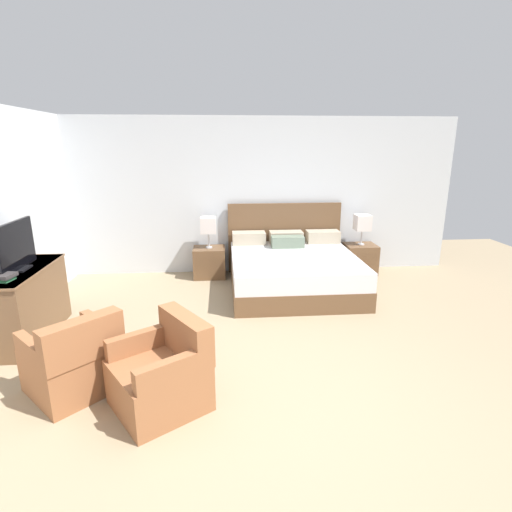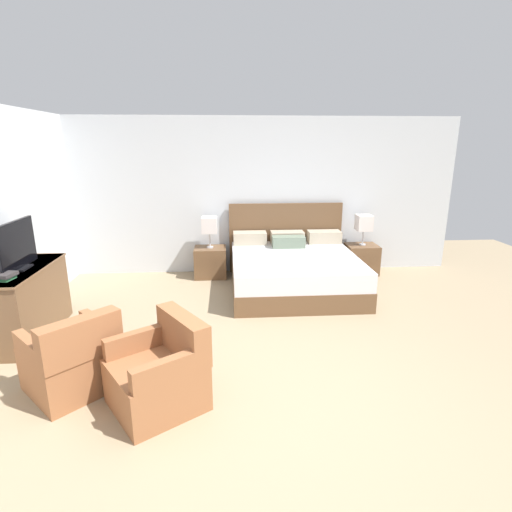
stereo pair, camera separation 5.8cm
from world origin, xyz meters
The scene contains 13 objects.
ground_plane centered at (0.00, 0.00, 0.00)m, with size 11.63×11.63×0.00m, color #998466.
wall_back centered at (0.00, 3.91, 1.29)m, with size 7.03×0.06×2.59m, color silver.
bed centered at (0.63, 2.92, 0.31)m, with size 1.92×1.96×1.19m.
nightstand_left centered at (-0.65, 3.59, 0.25)m, with size 0.52×0.45×0.50m.
nightstand_right centered at (1.91, 3.59, 0.25)m, with size 0.52×0.45×0.50m.
table_lamp_left centered at (-0.65, 3.59, 0.87)m, with size 0.25×0.25×0.51m.
table_lamp_right centered at (1.91, 3.59, 0.87)m, with size 0.25×0.25×0.51m.
dresser centered at (-2.65, 1.57, 0.42)m, with size 0.48×1.28×0.82m.
tv centered at (-2.65, 1.56, 1.07)m, with size 0.18×0.77×0.53m.
book_red_cover centered at (-2.66, 1.19, 0.83)m, with size 0.23×0.16×0.04m, color #2D7042.
book_blue_cover centered at (-2.64, 1.19, 0.87)m, with size 0.22×0.19×0.04m, color #383333.
armchair_by_window centered at (-1.75, 0.46, 0.28)m, with size 0.97×0.97×0.76m.
armchair_companion centered at (-0.94, 0.19, 0.28)m, with size 0.95×0.95×0.76m.
Camera 1 is at (-0.41, -2.81, 2.14)m, focal length 28.00 mm.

